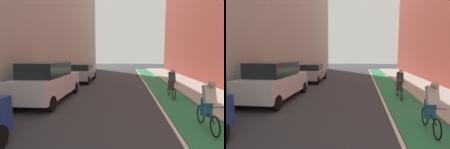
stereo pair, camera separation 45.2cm
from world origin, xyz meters
TOP-DOWN VIEW (x-y plane):
  - ground_plane at (0.00, 12.71)m, footprint 73.50×73.50m
  - bike_lane_paint at (3.33, 14.71)m, footprint 1.60×33.41m
  - lane_divider_stripe at (2.43, 14.71)m, footprint 0.12×33.41m
  - sidewalk_right at (5.55, 14.71)m, footprint 2.84×33.41m
  - building_facade_left at (-5.93, 14.71)m, footprint 3.00×33.41m
  - parked_suv_white at (-3.08, 10.83)m, footprint 1.98×4.67m
  - parked_sedan_silver at (-3.08, 17.33)m, footprint 2.01×4.49m
  - cyclist_mid at (3.45, 7.94)m, footprint 0.48×1.65m
  - cyclist_trailing at (3.37, 12.07)m, footprint 0.48×1.67m

SIDE VIEW (x-z plane):
  - ground_plane at x=0.00m, z-range 0.00..0.00m
  - bike_lane_paint at x=3.33m, z-range 0.00..0.00m
  - lane_divider_stripe at x=2.43m, z-range 0.00..0.00m
  - sidewalk_right at x=5.55m, z-range 0.00..0.14m
  - parked_sedan_silver at x=-3.08m, z-range 0.02..1.55m
  - cyclist_mid at x=3.45m, z-range 0.01..1.59m
  - cyclist_trailing at x=3.37m, z-range 0.05..1.64m
  - parked_suv_white at x=-3.08m, z-range 0.03..2.01m
  - building_facade_left at x=-5.93m, z-range 0.00..12.23m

